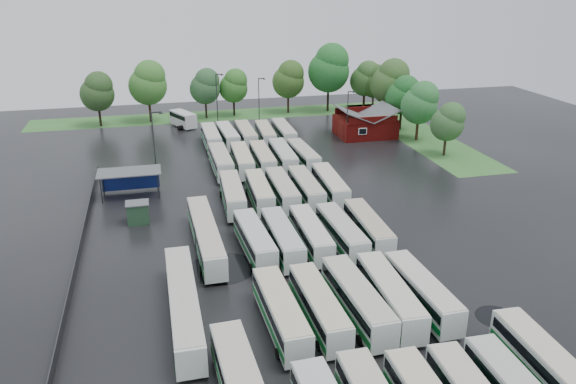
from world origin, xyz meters
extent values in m
plane|color=black|center=(0.00, 0.00, 0.00)|extent=(160.00, 160.00, 0.00)
cube|color=maroon|center=(24.00, 42.80, 1.70)|extent=(10.00, 8.00, 3.40)
cube|color=#4C4F51|center=(21.50, 42.80, 4.30)|extent=(5.07, 8.60, 2.19)
cube|color=#4C4F51|center=(26.50, 42.80, 4.30)|extent=(5.07, 8.60, 2.19)
cube|color=maroon|center=(24.00, 38.80, 3.90)|extent=(9.00, 0.20, 1.20)
cube|color=silver|center=(22.00, 38.75, 2.00)|extent=(1.60, 0.12, 1.20)
cylinder|color=#2D2D30|center=(-20.80, 20.00, 1.70)|extent=(0.16, 0.16, 3.40)
cylinder|color=#2D2D30|center=(-13.60, 20.00, 1.70)|extent=(0.16, 0.16, 3.40)
cylinder|color=#2D2D30|center=(-20.80, 23.20, 1.70)|extent=(0.16, 0.16, 3.40)
cylinder|color=#2D2D30|center=(-13.60, 23.20, 1.70)|extent=(0.16, 0.16, 3.40)
cube|color=#4C4F51|center=(-17.20, 21.60, 3.50)|extent=(8.20, 4.20, 0.15)
cube|color=navy|center=(-17.20, 23.50, 1.60)|extent=(7.60, 0.08, 2.60)
cube|color=#1D3C24|center=(-16.20, 12.60, 1.25)|extent=(2.50, 2.00, 2.50)
cube|color=#4C4F51|center=(-16.20, 12.60, 2.56)|extent=(2.70, 2.20, 0.12)
cube|color=#366E2D|center=(2.00, 64.80, 0.01)|extent=(80.00, 10.00, 0.01)
cube|color=#366E2D|center=(34.00, 42.80, 0.01)|extent=(10.00, 50.00, 0.01)
cube|color=#2D2D30|center=(-22.20, 8.00, 0.60)|extent=(0.10, 50.00, 1.20)
cube|color=#ACA9A0|center=(8.44, -26.15, 2.96)|extent=(2.37, 10.63, 0.11)
cylinder|color=black|center=(8.44, -22.66, 0.41)|extent=(2.32, 0.87, 0.87)
cube|color=silver|center=(-4.58, -12.51, 1.70)|extent=(2.66, 11.22, 2.56)
cube|color=black|center=(-4.58, -12.51, 2.21)|extent=(2.71, 10.78, 0.82)
cube|color=#0C7126|center=(-4.58, -12.51, 1.13)|extent=(2.70, 11.00, 0.56)
cube|color=beige|center=(-4.58, -12.51, 3.02)|extent=(2.56, 10.89, 0.11)
cylinder|color=black|center=(-4.58, -16.08, 0.42)|extent=(2.37, 0.89, 0.89)
cylinder|color=black|center=(-4.58, -8.94, 0.42)|extent=(2.37, 0.89, 0.89)
cube|color=silver|center=(-1.25, -12.35, 1.65)|extent=(2.51, 10.93, 2.49)
cube|color=black|center=(-1.25, -12.35, 2.15)|extent=(2.56, 10.49, 0.80)
cube|color=#076E24|center=(-1.25, -12.35, 1.11)|extent=(2.55, 10.71, 0.55)
cube|color=beige|center=(-1.25, -12.35, 2.95)|extent=(2.41, 10.60, 0.11)
cylinder|color=black|center=(-1.25, -15.83, 0.41)|extent=(2.31, 0.87, 0.87)
cylinder|color=black|center=(-1.25, -8.87, 0.41)|extent=(2.31, 0.87, 0.87)
cube|color=silver|center=(2.17, -12.28, 1.75)|extent=(2.86, 11.61, 2.64)
cube|color=black|center=(2.17, -12.28, 2.28)|extent=(2.90, 11.15, 0.84)
cube|color=#0C6924|center=(2.17, -12.28, 1.17)|extent=(2.89, 11.38, 0.58)
cube|color=#B5B09F|center=(2.17, -12.28, 3.12)|extent=(2.75, 11.26, 0.12)
cylinder|color=black|center=(2.17, -15.96, 0.43)|extent=(2.45, 0.92, 0.92)
cylinder|color=black|center=(2.17, -8.59, 0.43)|extent=(2.45, 0.92, 0.92)
cube|color=silver|center=(5.16, -12.21, 1.73)|extent=(2.80, 11.48, 2.61)
cube|color=black|center=(5.16, -12.21, 2.26)|extent=(2.84, 11.03, 0.84)
cube|color=#056E28|center=(5.16, -12.21, 1.16)|extent=(2.84, 11.26, 0.57)
cube|color=beige|center=(5.16, -12.21, 3.09)|extent=(2.69, 11.14, 0.11)
cylinder|color=black|center=(5.16, -15.86, 0.43)|extent=(2.42, 0.91, 0.91)
cylinder|color=black|center=(5.16, -8.56, 0.43)|extent=(2.42, 0.91, 0.91)
cube|color=silver|center=(8.22, -12.20, 1.67)|extent=(2.58, 11.03, 2.52)
cube|color=black|center=(8.22, -12.20, 2.17)|extent=(2.62, 10.60, 0.80)
cube|color=#046B22|center=(8.22, -12.20, 1.12)|extent=(2.62, 10.82, 0.55)
cube|color=beige|center=(8.22, -12.20, 2.97)|extent=(2.48, 10.70, 0.11)
cylinder|color=black|center=(8.22, -15.71, 0.41)|extent=(2.33, 0.88, 0.88)
cylinder|color=black|center=(8.22, -8.69, 0.41)|extent=(2.33, 0.88, 0.88)
cube|color=silver|center=(-4.21, 1.40, 1.67)|extent=(2.86, 11.09, 2.52)
cube|color=black|center=(-4.21, 1.40, 2.17)|extent=(2.89, 10.66, 0.81)
cube|color=#15652E|center=(-4.21, 1.40, 1.12)|extent=(2.90, 10.88, 0.55)
cube|color=#B7B6B3|center=(-4.21, 1.40, 2.98)|extent=(2.75, 10.76, 0.11)
cylinder|color=black|center=(-4.21, -2.11, 0.41)|extent=(2.33, 0.88, 0.88)
cylinder|color=black|center=(-4.21, 4.92, 0.41)|extent=(2.33, 0.88, 0.88)
cube|color=silver|center=(-1.30, 1.06, 1.69)|extent=(2.42, 11.14, 2.55)
cube|color=black|center=(-1.30, 1.06, 2.20)|extent=(2.47, 10.69, 0.82)
cube|color=#017226|center=(-1.30, 1.06, 1.13)|extent=(2.46, 10.92, 0.56)
cube|color=#AEADAB|center=(-1.30, 1.06, 3.01)|extent=(2.32, 10.80, 0.11)
cylinder|color=black|center=(-1.30, -2.50, 0.42)|extent=(2.36, 0.89, 0.89)
cylinder|color=black|center=(-1.30, 4.62, 0.42)|extent=(2.36, 0.89, 0.89)
cube|color=silver|center=(1.91, 1.32, 1.66)|extent=(2.41, 10.92, 2.50)
cube|color=black|center=(1.91, 1.32, 2.16)|extent=(2.46, 10.48, 0.80)
cube|color=#086024|center=(1.91, 1.32, 1.11)|extent=(2.45, 10.70, 0.55)
cube|color=beige|center=(1.91, 1.32, 2.95)|extent=(2.32, 10.59, 0.11)
cylinder|color=black|center=(1.91, -2.17, 0.41)|extent=(2.31, 0.87, 0.87)
cylinder|color=black|center=(1.91, 4.80, 0.41)|extent=(2.31, 0.87, 0.87)
cube|color=silver|center=(5.23, 0.91, 1.69)|extent=(2.56, 11.14, 2.54)
cube|color=black|center=(5.23, 0.91, 2.20)|extent=(2.60, 10.70, 0.81)
cube|color=#0F6129|center=(5.23, 0.91, 1.13)|extent=(2.60, 10.92, 0.56)
cube|color=#ADA99D|center=(5.23, 0.91, 3.00)|extent=(2.46, 10.81, 0.11)
cylinder|color=black|center=(5.23, -2.64, 0.42)|extent=(2.36, 0.89, 0.89)
cylinder|color=black|center=(5.23, 4.46, 0.42)|extent=(2.36, 0.89, 0.89)
cube|color=silver|center=(8.49, 1.41, 1.68)|extent=(2.67, 11.10, 2.53)
cube|color=black|center=(8.49, 1.41, 2.18)|extent=(2.71, 10.66, 0.81)
cube|color=#066122|center=(8.49, 1.41, 1.12)|extent=(2.71, 10.88, 0.56)
cube|color=tan|center=(8.49, 1.41, 2.99)|extent=(2.57, 10.76, 0.11)
cylinder|color=black|center=(8.49, -2.12, 0.41)|extent=(2.34, 0.88, 0.88)
cylinder|color=black|center=(8.49, 4.94, 0.41)|extent=(2.34, 0.88, 0.88)
cube|color=silver|center=(-4.55, 14.72, 1.73)|extent=(2.93, 11.48, 2.61)
cube|color=black|center=(-4.55, 14.72, 2.25)|extent=(2.97, 11.03, 0.83)
cube|color=#0B6722|center=(-4.55, 14.72, 1.16)|extent=(2.97, 11.26, 0.57)
cube|color=#BAB19C|center=(-4.55, 14.72, 3.08)|extent=(2.82, 11.13, 0.11)
cylinder|color=black|center=(-4.55, 11.08, 0.43)|extent=(2.42, 0.91, 0.91)
cylinder|color=black|center=(-4.55, 18.36, 0.43)|extent=(2.42, 0.91, 0.91)
cube|color=silver|center=(-1.06, 14.97, 1.66)|extent=(2.64, 11.01, 2.51)
cube|color=black|center=(-1.06, 14.97, 2.16)|extent=(2.68, 10.57, 0.80)
cube|color=#0A6624|center=(-1.06, 14.97, 1.11)|extent=(2.68, 10.79, 0.55)
cube|color=beige|center=(-1.06, 14.97, 2.96)|extent=(2.54, 10.68, 0.11)
cylinder|color=black|center=(-1.06, 11.47, 0.41)|extent=(2.32, 0.88, 0.88)
cylinder|color=black|center=(-1.06, 18.47, 0.41)|extent=(2.32, 0.88, 0.88)
cube|color=silver|center=(1.91, 14.83, 1.70)|extent=(2.47, 11.21, 2.56)
cube|color=black|center=(1.91, 14.83, 2.21)|extent=(2.52, 10.77, 0.82)
cube|color=#15662F|center=(1.91, 14.83, 1.14)|extent=(2.51, 10.99, 0.56)
cube|color=#B0A999|center=(1.91, 14.83, 3.03)|extent=(2.37, 10.88, 0.11)
cylinder|color=black|center=(1.91, 11.25, 0.42)|extent=(2.38, 0.89, 0.89)
cylinder|color=black|center=(1.91, 18.41, 0.42)|extent=(2.38, 0.89, 0.89)
cube|color=silver|center=(5.06, 14.68, 1.71)|extent=(2.50, 11.27, 2.57)
cube|color=black|center=(5.06, 14.68, 2.22)|extent=(2.55, 10.82, 0.82)
cube|color=#02601C|center=(5.06, 14.68, 1.14)|extent=(2.55, 11.04, 0.57)
cube|color=#ACA68E|center=(5.06, 14.68, 3.04)|extent=(2.40, 10.93, 0.11)
cylinder|color=black|center=(5.06, 11.08, 0.42)|extent=(2.39, 0.90, 0.90)
cylinder|color=black|center=(5.06, 18.27, 0.42)|extent=(2.39, 0.90, 0.90)
cube|color=silver|center=(8.39, 14.86, 1.73)|extent=(2.93, 11.50, 2.61)
cube|color=black|center=(8.39, 14.86, 2.26)|extent=(2.96, 11.05, 0.84)
cube|color=#0C6028|center=(8.39, 14.86, 1.16)|extent=(2.97, 11.27, 0.57)
cube|color=#BFB59F|center=(8.39, 14.86, 3.09)|extent=(2.82, 11.15, 0.11)
cylinder|color=black|center=(8.39, 11.22, 0.43)|extent=(2.42, 0.91, 0.91)
cylinder|color=black|center=(8.39, 18.51, 0.43)|extent=(2.42, 0.91, 0.91)
cube|color=silver|center=(-4.30, 28.36, 1.75)|extent=(2.46, 11.51, 2.63)
cube|color=black|center=(-4.30, 28.36, 2.27)|extent=(2.51, 11.05, 0.84)
cube|color=#15622F|center=(-4.30, 28.36, 1.17)|extent=(2.50, 11.28, 0.58)
cube|color=#B1AC97|center=(-4.30, 28.36, 3.11)|extent=(2.36, 11.16, 0.11)
cylinder|color=black|center=(-4.30, 24.69, 0.43)|extent=(2.44, 0.92, 0.92)
cylinder|color=black|center=(-4.30, 32.04, 0.43)|extent=(2.44, 0.92, 0.92)
cube|color=silver|center=(-1.10, 28.26, 1.72)|extent=(2.78, 11.38, 2.59)
cube|color=black|center=(-1.10, 28.26, 2.24)|extent=(2.82, 10.93, 0.83)
cube|color=#0B6B23|center=(-1.10, 28.26, 1.15)|extent=(2.82, 11.15, 0.57)
cube|color=beige|center=(-1.10, 28.26, 3.06)|extent=(2.67, 11.04, 0.11)
cylinder|color=black|center=(-1.10, 24.65, 0.42)|extent=(2.40, 0.90, 0.90)
cylinder|color=black|center=(-1.10, 31.88, 0.42)|extent=(2.40, 0.90, 0.90)
cube|color=silver|center=(2.02, 28.42, 1.70)|extent=(2.54, 11.22, 2.56)
cube|color=black|center=(2.02, 28.42, 2.21)|extent=(2.59, 10.78, 0.82)
cube|color=#0A6B23|center=(2.02, 28.42, 1.14)|extent=(2.58, 11.00, 0.56)
cube|color=#C1B091|center=(2.02, 28.42, 3.03)|extent=(2.44, 10.89, 0.11)
cylinder|color=black|center=(2.02, 24.84, 0.42)|extent=(2.38, 0.89, 0.89)
cylinder|color=black|center=(2.02, 31.99, 0.42)|extent=(2.38, 0.89, 0.89)
cube|color=silver|center=(5.21, 28.57, 1.75)|extent=(2.67, 11.57, 2.64)
cube|color=black|center=(5.21, 28.57, 2.28)|extent=(2.72, 11.11, 0.84)
cube|color=#09601F|center=(5.21, 28.57, 1.17)|extent=(2.72, 11.34, 0.58)
cube|color=#B1AEA6|center=(5.21, 28.57, 3.12)|extent=(2.57, 11.22, 0.12)
cylinder|color=black|center=(5.21, 24.88, 0.43)|extent=(2.45, 0.92, 0.92)
cylinder|color=black|center=(5.21, 32.25, 0.43)|extent=(2.45, 0.92, 0.92)
cube|color=silver|center=(8.38, 28.39, 1.67)|extent=(2.67, 11.06, 2.52)
cube|color=black|center=(8.38, 28.39, 2.17)|extent=(2.71, 10.62, 0.81)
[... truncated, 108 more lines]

